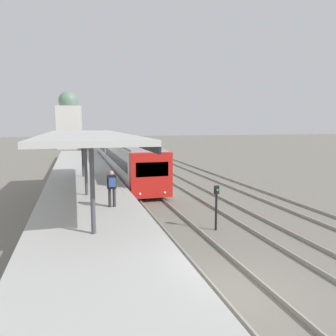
# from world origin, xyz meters

# --- Properties ---
(ground_plane) EXTENTS (240.00, 240.00, 0.00)m
(ground_plane) POSITION_xyz_m (0.00, 0.00, 0.00)
(ground_plane) COLOR slate
(track_platform_line) EXTENTS (1.51, 120.00, 0.15)m
(track_platform_line) POSITION_xyz_m (0.00, 0.00, 0.07)
(track_platform_line) COLOR gray
(track_platform_line) RESTS_ON ground_plane
(station_platform) EXTENTS (4.77, 80.00, 0.93)m
(station_platform) POSITION_xyz_m (-3.85, 0.00, 0.47)
(station_platform) COLOR #B2B2AD
(station_platform) RESTS_ON ground_plane
(platform_canopy) EXTENTS (4.00, 16.15, 3.28)m
(platform_canopy) POSITION_xyz_m (-3.81, 9.84, 4.08)
(platform_canopy) COLOR beige
(platform_canopy) RESTS_ON station_platform
(person_on_platform) EXTENTS (0.40, 0.40, 1.66)m
(person_on_platform) POSITION_xyz_m (-2.83, 6.90, 1.92)
(person_on_platform) COLOR #2D2D33
(person_on_platform) RESTS_ON station_platform
(train_near) EXTENTS (2.56, 47.81, 3.11)m
(train_near) POSITION_xyz_m (0.00, 34.85, 1.73)
(train_near) COLOR red
(train_near) RESTS_ON ground_plane
(signal_post_near) EXTENTS (0.20, 0.21, 2.01)m
(signal_post_near) POSITION_xyz_m (1.54, 5.14, 1.24)
(signal_post_near) COLOR black
(signal_post_near) RESTS_ON ground_plane
(distant_domed_building) EXTENTS (4.65, 4.65, 10.82)m
(distant_domed_building) POSITION_xyz_m (-5.24, 58.24, 5.07)
(distant_domed_building) COLOR silver
(distant_domed_building) RESTS_ON ground_plane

